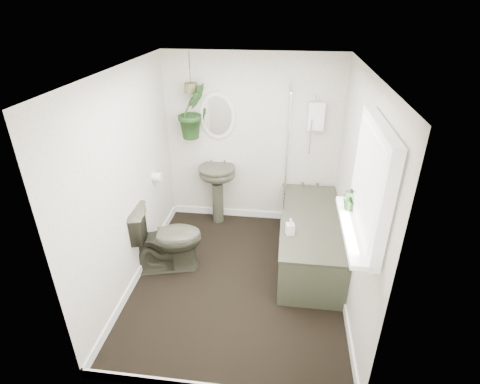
# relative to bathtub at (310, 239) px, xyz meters

# --- Properties ---
(floor) EXTENTS (2.30, 2.80, 0.02)m
(floor) POSITION_rel_bathtub_xyz_m (-0.80, -0.50, -0.30)
(floor) COLOR black
(floor) RESTS_ON ground
(ceiling) EXTENTS (2.30, 2.80, 0.02)m
(ceiling) POSITION_rel_bathtub_xyz_m (-0.80, -0.50, 2.02)
(ceiling) COLOR white
(ceiling) RESTS_ON ground
(wall_back) EXTENTS (2.30, 0.02, 2.30)m
(wall_back) POSITION_rel_bathtub_xyz_m (-0.80, 0.91, 0.86)
(wall_back) COLOR silver
(wall_back) RESTS_ON ground
(wall_front) EXTENTS (2.30, 0.02, 2.30)m
(wall_front) POSITION_rel_bathtub_xyz_m (-0.80, -1.91, 0.86)
(wall_front) COLOR silver
(wall_front) RESTS_ON ground
(wall_left) EXTENTS (0.02, 2.80, 2.30)m
(wall_left) POSITION_rel_bathtub_xyz_m (-1.96, -0.50, 0.86)
(wall_left) COLOR silver
(wall_left) RESTS_ON ground
(wall_right) EXTENTS (0.02, 2.80, 2.30)m
(wall_right) POSITION_rel_bathtub_xyz_m (0.36, -0.50, 0.86)
(wall_right) COLOR silver
(wall_right) RESTS_ON ground
(skirting) EXTENTS (2.30, 2.80, 0.10)m
(skirting) POSITION_rel_bathtub_xyz_m (-0.80, -0.50, -0.24)
(skirting) COLOR white
(skirting) RESTS_ON floor
(bathtub) EXTENTS (0.72, 1.72, 0.58)m
(bathtub) POSITION_rel_bathtub_xyz_m (0.00, 0.00, 0.00)
(bathtub) COLOR #353629
(bathtub) RESTS_ON floor
(bath_screen) EXTENTS (0.04, 0.72, 1.40)m
(bath_screen) POSITION_rel_bathtub_xyz_m (-0.33, 0.49, 0.99)
(bath_screen) COLOR silver
(bath_screen) RESTS_ON bathtub
(shower_box) EXTENTS (0.20, 0.10, 0.35)m
(shower_box) POSITION_rel_bathtub_xyz_m (0.00, 0.84, 1.26)
(shower_box) COLOR white
(shower_box) RESTS_ON wall_back
(oval_mirror) EXTENTS (0.46, 0.03, 0.62)m
(oval_mirror) POSITION_rel_bathtub_xyz_m (-1.25, 0.87, 1.21)
(oval_mirror) COLOR beige
(oval_mirror) RESTS_ON wall_back
(wall_sconce) EXTENTS (0.04, 0.04, 0.22)m
(wall_sconce) POSITION_rel_bathtub_xyz_m (-1.65, 0.86, 1.11)
(wall_sconce) COLOR black
(wall_sconce) RESTS_ON wall_back
(toilet_roll_holder) EXTENTS (0.11, 0.11, 0.11)m
(toilet_roll_holder) POSITION_rel_bathtub_xyz_m (-1.90, 0.20, 0.61)
(toilet_roll_holder) COLOR white
(toilet_roll_holder) RESTS_ON wall_left
(window_recess) EXTENTS (0.08, 1.00, 0.90)m
(window_recess) POSITION_rel_bathtub_xyz_m (0.29, -1.20, 1.36)
(window_recess) COLOR white
(window_recess) RESTS_ON wall_right
(window_sill) EXTENTS (0.18, 1.00, 0.04)m
(window_sill) POSITION_rel_bathtub_xyz_m (0.22, -1.20, 0.94)
(window_sill) COLOR white
(window_sill) RESTS_ON wall_right
(window_blinds) EXTENTS (0.01, 0.86, 0.76)m
(window_blinds) POSITION_rel_bathtub_xyz_m (0.24, -1.20, 1.36)
(window_blinds) COLOR white
(window_blinds) RESTS_ON wall_right
(toilet) EXTENTS (0.89, 0.64, 0.82)m
(toilet) POSITION_rel_bathtub_xyz_m (-1.65, -0.37, 0.12)
(toilet) COLOR #353629
(toilet) RESTS_ON floor
(pedestal_sink) EXTENTS (0.50, 0.43, 0.85)m
(pedestal_sink) POSITION_rel_bathtub_xyz_m (-1.25, 0.72, 0.13)
(pedestal_sink) COLOR #353629
(pedestal_sink) RESTS_ON floor
(sill_plant) EXTENTS (0.20, 0.18, 0.21)m
(sill_plant) POSITION_rel_bathtub_xyz_m (0.23, -0.92, 1.07)
(sill_plant) COLOR black
(sill_plant) RESTS_ON window_sill
(hanging_plant) EXTENTS (0.49, 0.49, 0.70)m
(hanging_plant) POSITION_rel_bathtub_xyz_m (-1.55, 0.75, 1.29)
(hanging_plant) COLOR black
(hanging_plant) RESTS_ON ceiling
(soap_bottle) EXTENTS (0.10, 0.10, 0.19)m
(soap_bottle) POSITION_rel_bathtub_xyz_m (-0.25, -0.37, 0.39)
(soap_bottle) COLOR black
(soap_bottle) RESTS_ON bathtub
(hanging_pot) EXTENTS (0.16, 0.16, 0.12)m
(hanging_pot) POSITION_rel_bathtub_xyz_m (-1.55, 0.75, 1.58)
(hanging_pot) COLOR brown
(hanging_pot) RESTS_ON ceiling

